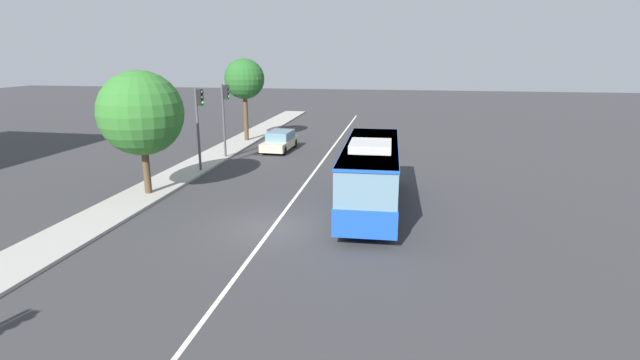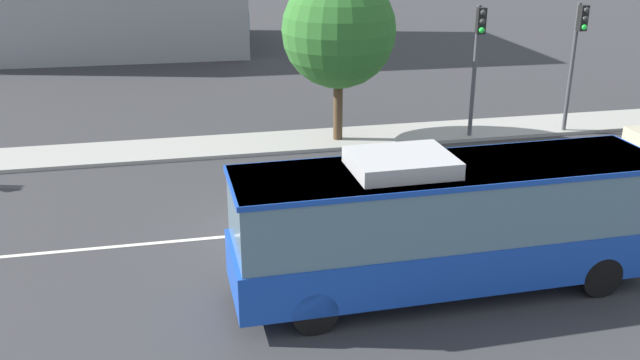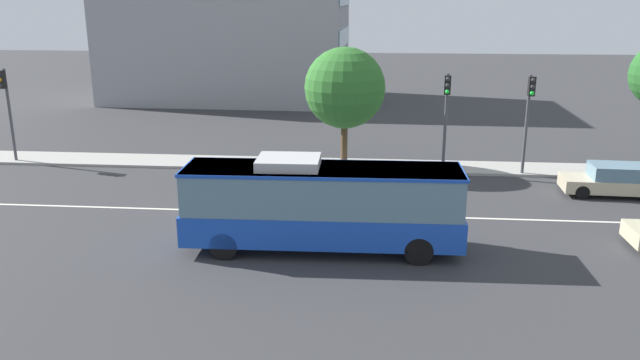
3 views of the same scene
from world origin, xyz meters
name	(u,v)px [view 3 (image 3 of 3)]	position (x,y,z in m)	size (l,w,h in m)	color
ground_plane	(254,212)	(0.00, 0.00, 0.00)	(160.00, 160.00, 0.00)	#333335
sidewalk_kerb	(281,164)	(0.00, 7.91, 0.07)	(80.00, 2.58, 0.14)	#9E9B93
lane_centre_line	(254,212)	(0.00, 0.00, 0.01)	(76.00, 0.16, 0.01)	silver
transit_bus	(322,203)	(3.28, -3.93, 1.81)	(10.05, 2.71, 3.46)	#1947B7
sedan_beige	(614,180)	(16.25, 3.85, 0.72)	(4.58, 2.00, 1.46)	#C6B793
traffic_light_near_corner	(529,108)	(12.77, 6.78, 3.56)	(0.34, 0.62, 5.20)	#47474C
traffic_light_mid_block	(6,99)	(-14.81, 7.01, 3.56)	(0.34, 0.62, 5.20)	#47474C
traffic_light_far_corner	(446,106)	(8.70, 6.91, 3.56)	(0.34, 0.62, 5.20)	#47474C
street_tree_kerbside_centre	(345,88)	(3.49, 7.68, 4.30)	(4.25, 4.25, 6.44)	#4C3823
office_block_background	(229,21)	(-7.97, 31.02, 6.80)	(20.75, 12.60, 13.60)	#939399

